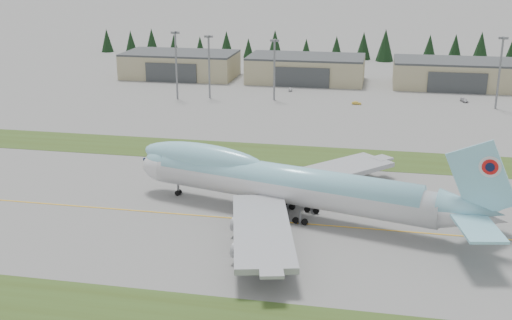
% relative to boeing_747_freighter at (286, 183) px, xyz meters
% --- Properties ---
extents(ground, '(7000.00, 7000.00, 0.00)m').
position_rel_boeing_747_freighter_xyz_m(ground, '(1.45, -3.98, -6.87)').
color(ground, '#60605E').
rests_on(ground, ground).
extents(grass_strip_far, '(400.00, 18.00, 0.08)m').
position_rel_boeing_747_freighter_xyz_m(grass_strip_far, '(1.45, 41.02, -6.87)').
color(grass_strip_far, '#37491A').
rests_on(grass_strip_far, ground).
extents(taxiway_line_main, '(400.00, 0.40, 0.02)m').
position_rel_boeing_747_freighter_xyz_m(taxiway_line_main, '(1.45, -3.98, -6.87)').
color(taxiway_line_main, gold).
rests_on(taxiway_line_main, ground).
extents(boeing_747_freighter, '(79.20, 66.09, 20.83)m').
position_rel_boeing_747_freighter_xyz_m(boeing_747_freighter, '(0.00, 0.00, 0.00)').
color(boeing_747_freighter, silver).
rests_on(boeing_747_freighter, ground).
extents(hangar_left, '(48.00, 26.60, 10.80)m').
position_rel_boeing_747_freighter_xyz_m(hangar_left, '(-68.55, 145.91, -1.48)').
color(hangar_left, tan).
rests_on(hangar_left, ground).
extents(hangar_center, '(48.00, 26.60, 10.80)m').
position_rel_boeing_747_freighter_xyz_m(hangar_center, '(-13.55, 145.91, -1.48)').
color(hangar_center, tan).
rests_on(hangar_center, ground).
extents(hangar_right, '(48.00, 26.60, 10.80)m').
position_rel_boeing_747_freighter_xyz_m(hangar_right, '(46.45, 145.91, -1.48)').
color(hangar_right, tan).
rests_on(hangar_right, ground).
extents(floodlight_masts, '(162.00, 10.82, 24.70)m').
position_rel_boeing_747_freighter_xyz_m(floodlight_masts, '(19.47, 106.40, 9.31)').
color(floodlight_masts, slate).
rests_on(floodlight_masts, ground).
extents(service_vehicle_a, '(2.09, 4.05, 1.32)m').
position_rel_boeing_747_freighter_xyz_m(service_vehicle_a, '(-17.03, 124.61, -6.87)').
color(service_vehicle_a, '#B9B9BB').
rests_on(service_vehicle_a, ground).
extents(service_vehicle_b, '(3.40, 1.22, 1.12)m').
position_rel_boeing_747_freighter_xyz_m(service_vehicle_b, '(9.59, 105.64, -6.87)').
color(service_vehicle_b, gold).
rests_on(service_vehicle_b, ground).
extents(service_vehicle_c, '(3.05, 4.73, 1.27)m').
position_rel_boeing_747_freighter_xyz_m(service_vehicle_c, '(47.73, 117.38, -6.87)').
color(service_vehicle_c, '#9D9CA1').
rests_on(service_vehicle_c, ground).
extents(conifer_belt, '(274.06, 14.75, 15.97)m').
position_rel_boeing_747_freighter_xyz_m(conifer_belt, '(9.25, 208.35, -0.17)').
color(conifer_belt, black).
rests_on(conifer_belt, ground).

